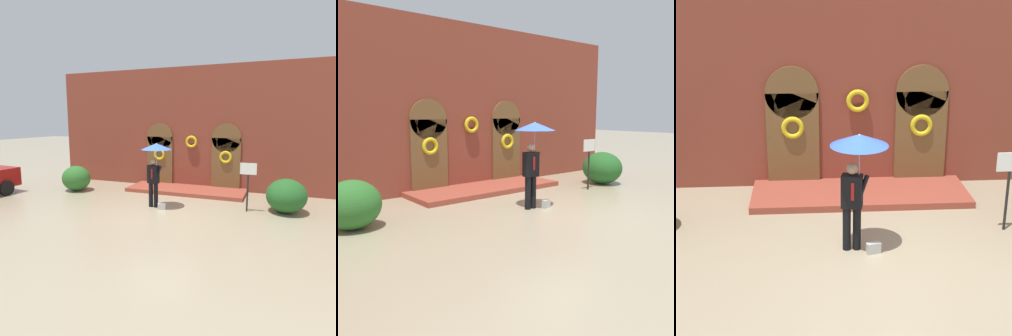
# 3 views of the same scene
# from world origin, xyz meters

# --- Properties ---
(ground_plane) EXTENTS (80.00, 80.00, 0.00)m
(ground_plane) POSITION_xyz_m (0.00, 0.00, 0.00)
(ground_plane) COLOR tan
(building_facade) EXTENTS (14.00, 2.30, 5.60)m
(building_facade) POSITION_xyz_m (-0.00, 4.15, 2.68)
(building_facade) COLOR brown
(building_facade) RESTS_ON ground
(person_with_umbrella) EXTENTS (1.10, 1.10, 2.36)m
(person_with_umbrella) POSITION_xyz_m (-0.32, 0.38, 1.91)
(person_with_umbrella) COLOR black
(person_with_umbrella) RESTS_ON ground
(handbag) EXTENTS (0.30, 0.18, 0.22)m
(handbag) POSITION_xyz_m (-0.01, 0.18, 0.11)
(handbag) COLOR #B7B7B2
(handbag) RESTS_ON ground
(sign_post) EXTENTS (0.56, 0.06, 1.72)m
(sign_post) POSITION_xyz_m (2.88, 1.03, 1.16)
(sign_post) COLOR black
(sign_post) RESTS_ON ground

